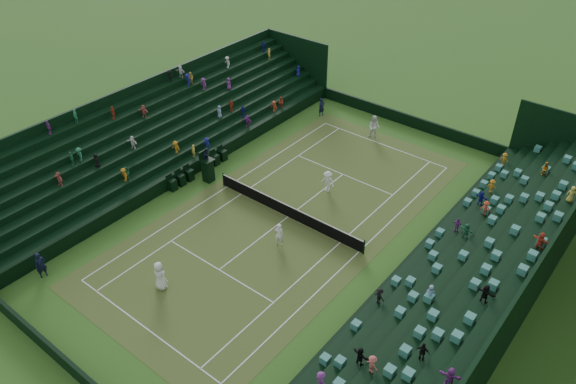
# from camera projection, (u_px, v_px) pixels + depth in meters

# --- Properties ---
(ground) EXTENTS (160.00, 160.00, 0.00)m
(ground) POSITION_uv_depth(u_px,v_px,m) (288.00, 217.00, 36.56)
(ground) COLOR #396B21
(ground) RESTS_ON ground
(court_surface) EXTENTS (12.97, 26.77, 0.01)m
(court_surface) POSITION_uv_depth(u_px,v_px,m) (288.00, 217.00, 36.56)
(court_surface) COLOR #336722
(court_surface) RESTS_ON ground
(perimeter_wall_north) EXTENTS (17.17, 0.20, 1.00)m
(perimeter_wall_north) POSITION_uv_depth(u_px,v_px,m) (408.00, 120.00, 46.39)
(perimeter_wall_north) COLOR black
(perimeter_wall_north) RESTS_ON ground
(perimeter_wall_south) EXTENTS (17.17, 0.20, 1.00)m
(perimeter_wall_south) POSITION_uv_depth(u_px,v_px,m) (76.00, 372.00, 26.16)
(perimeter_wall_south) COLOR black
(perimeter_wall_south) RESTS_ON ground
(perimeter_wall_east) EXTENTS (0.20, 31.77, 1.00)m
(perimeter_wall_east) POSITION_uv_depth(u_px,v_px,m) (404.00, 267.00, 31.96)
(perimeter_wall_east) COLOR black
(perimeter_wall_east) RESTS_ON ground
(perimeter_wall_west) EXTENTS (0.20, 31.77, 1.00)m
(perimeter_wall_west) POSITION_uv_depth(u_px,v_px,m) (197.00, 167.00, 40.59)
(perimeter_wall_west) COLOR black
(perimeter_wall_west) RESTS_ON ground
(north_grandstand) EXTENTS (6.60, 32.00, 4.90)m
(north_grandstand) POSITION_uv_depth(u_px,v_px,m) (478.00, 287.00, 29.22)
(north_grandstand) COLOR black
(north_grandstand) RESTS_ON ground
(south_grandstand) EXTENTS (6.60, 32.00, 4.90)m
(south_grandstand) POSITION_uv_depth(u_px,v_px,m) (156.00, 136.00, 42.11)
(south_grandstand) COLOR black
(south_grandstand) RESTS_ON ground
(tennis_net) EXTENTS (11.67, 0.10, 1.06)m
(tennis_net) POSITION_uv_depth(u_px,v_px,m) (288.00, 211.00, 36.26)
(tennis_net) COLOR black
(tennis_net) RESTS_ON ground
(umpire_chair) EXTENTS (0.83, 0.83, 2.62)m
(umpire_chair) POSITION_uv_depth(u_px,v_px,m) (208.00, 167.00, 39.37)
(umpire_chair) COLOR black
(umpire_chair) RESTS_ON ground
(courtside_chairs) EXTENTS (0.55, 5.52, 1.19)m
(courtside_chairs) POSITION_uv_depth(u_px,v_px,m) (198.00, 169.00, 40.42)
(courtside_chairs) COLOR black
(courtside_chairs) RESTS_ON ground
(player_near_west) EXTENTS (0.93, 0.64, 1.83)m
(player_near_west) POSITION_uv_depth(u_px,v_px,m) (160.00, 276.00, 30.79)
(player_near_west) COLOR white
(player_near_west) RESTS_ON ground
(player_near_east) EXTENTS (0.68, 0.57, 1.59)m
(player_near_east) POSITION_uv_depth(u_px,v_px,m) (279.00, 234.00, 33.88)
(player_near_east) COLOR white
(player_near_east) RESTS_ON ground
(player_far_west) EXTENTS (1.09, 0.94, 1.94)m
(player_far_west) POSITION_uv_depth(u_px,v_px,m) (374.00, 127.00, 44.42)
(player_far_west) COLOR white
(player_far_west) RESTS_ON ground
(player_far_east) EXTENTS (1.05, 0.63, 1.59)m
(player_far_east) POSITION_uv_depth(u_px,v_px,m) (328.00, 181.00, 38.52)
(player_far_east) COLOR white
(player_far_east) RESTS_ON ground
(line_judge_north) EXTENTS (0.54, 0.67, 1.59)m
(line_judge_north) POSITION_uv_depth(u_px,v_px,m) (322.00, 107.00, 47.65)
(line_judge_north) COLOR black
(line_judge_north) RESTS_ON ground
(line_judge_south) EXTENTS (0.49, 0.66, 1.67)m
(line_judge_south) POSITION_uv_depth(u_px,v_px,m) (41.00, 265.00, 31.61)
(line_judge_south) COLOR black
(line_judge_south) RESTS_ON ground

